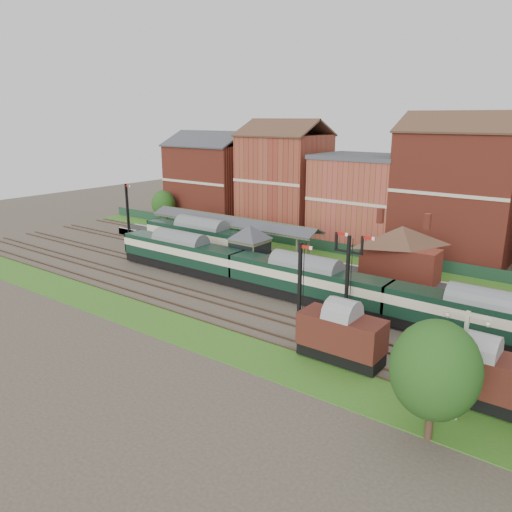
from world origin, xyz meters
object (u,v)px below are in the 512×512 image
Objects in this scene: dmu_train at (305,280)px; platform_railcar at (202,238)px; signal_box at (250,249)px; semaphore_bracket at (348,274)px; goods_van_a at (341,335)px.

platform_railcar is at bearing 161.75° from dmu_train.
semaphore_bracket reaches higher than signal_box.
dmu_train is at bearing -19.28° from signal_box.
semaphore_bracket is 1.31× the size of goods_van_a.
signal_box is at bearing 160.72° from dmu_train.
semaphore_bracket is 7.53m from goods_van_a.
signal_box is at bearing 159.08° from semaphore_bracket.
dmu_train is 12.48m from goods_van_a.
dmu_train is at bearing -18.25° from platform_railcar.
signal_box is 0.96× the size of goods_van_a.
goods_van_a is at bearing -34.34° from signal_box.
signal_box reaches higher than platform_railcar.
dmu_train is (9.29, -3.25, -0.89)m from signal_box.
goods_van_a is (8.64, -9.00, -0.15)m from dmu_train.
platform_railcar is (-10.42, 3.25, -0.78)m from signal_box.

